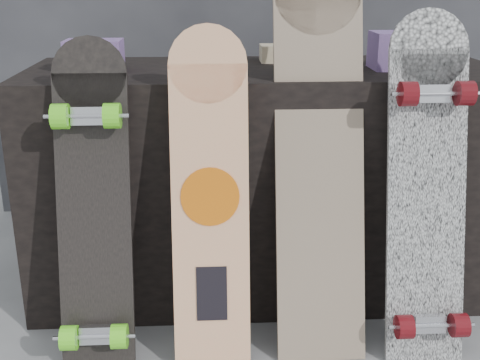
{
  "coord_description": "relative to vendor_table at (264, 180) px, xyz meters",
  "views": [
    {
      "loc": [
        -0.2,
        -1.53,
        1.11
      ],
      "look_at": [
        -0.1,
        0.2,
        0.51
      ],
      "focal_mm": 45.0,
      "sensor_mm": 36.0,
      "label": 1
    }
  ],
  "objects": [
    {
      "name": "ground",
      "position": [
        0.0,
        -0.5,
        -0.4
      ],
      "size": [
        60.0,
        60.0,
        0.0
      ],
      "primitive_type": "plane",
      "color": "slate",
      "rests_on": "ground"
    },
    {
      "name": "vendor_table",
      "position": [
        0.0,
        0.0,
        0.0
      ],
      "size": [
        1.6,
        0.6,
        0.8
      ],
      "primitive_type": "cube",
      "color": "black",
      "rests_on": "ground"
    },
    {
      "name": "merch_box_purple",
      "position": [
        -0.56,
        -0.04,
        0.45
      ],
      "size": [
        0.18,
        0.12,
        0.1
      ],
      "primitive_type": "cube",
      "color": "#503E7F",
      "rests_on": "vendor_table"
    },
    {
      "name": "merch_box_small",
      "position": [
        0.42,
        -0.04,
        0.46
      ],
      "size": [
        0.14,
        0.14,
        0.12
      ],
      "primitive_type": "cube",
      "color": "#503E7F",
      "rests_on": "vendor_table"
    },
    {
      "name": "merch_box_flat",
      "position": [
        0.11,
        0.14,
        0.43
      ],
      "size": [
        0.22,
        0.1,
        0.06
      ],
      "primitive_type": "cube",
      "color": "#D1B78C",
      "rests_on": "vendor_table"
    },
    {
      "name": "longboard_geisha",
      "position": [
        -0.19,
        -0.42,
        0.11
      ],
      "size": [
        0.22,
        0.23,
        0.98
      ],
      "rotation": [
        -0.21,
        0.0,
        0.0
      ],
      "color": "beige",
      "rests_on": "ground"
    },
    {
      "name": "longboard_celtic",
      "position": [
        0.13,
        -0.32,
        0.23
      ],
      "size": [
        0.26,
        0.37,
        1.18
      ],
      "rotation": [
        -0.29,
        0.0,
        0.0
      ],
      "color": "beige",
      "rests_on": "ground"
    },
    {
      "name": "longboard_cascadia",
      "position": [
        0.44,
        -0.42,
        0.12
      ],
      "size": [
        0.23,
        0.31,
        1.01
      ],
      "rotation": [
        -0.23,
        0.0,
        0.0
      ],
      "color": "white",
      "rests_on": "ground"
    },
    {
      "name": "skateboard_dark",
      "position": [
        -0.53,
        -0.42,
        0.08
      ],
      "size": [
        0.21,
        0.31,
        0.94
      ],
      "rotation": [
        -0.24,
        0.0,
        0.0
      ],
      "color": "black",
      "rests_on": "ground"
    }
  ]
}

